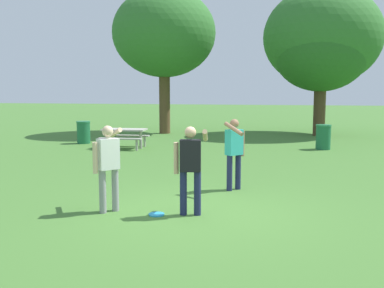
{
  "coord_description": "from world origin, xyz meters",
  "views": [
    {
      "loc": [
        1.48,
        -7.92,
        2.3
      ],
      "look_at": [
        -0.63,
        2.32,
        1.0
      ],
      "focal_mm": 40.93,
      "sensor_mm": 36.0,
      "label": 1
    }
  ],
  "objects_px": {
    "person_thrower": "(108,162)",
    "tree_tall_left": "(164,34)",
    "tree_far_right": "(322,37)",
    "person_bystander": "(190,163)",
    "person_catcher": "(234,149)",
    "tree_broad_center": "(321,52)",
    "trash_can_beside_table": "(84,132)",
    "picnic_table_near": "(124,134)",
    "trash_can_further_along": "(323,137)",
    "frisbee": "(157,214)"
  },
  "relations": [
    {
      "from": "person_bystander",
      "to": "tree_broad_center",
      "type": "xyz_separation_m",
      "value": [
        3.44,
        15.15,
        3.2
      ]
    },
    {
      "from": "person_thrower",
      "to": "tree_tall_left",
      "type": "xyz_separation_m",
      "value": [
        -2.91,
        14.78,
        4.22
      ]
    },
    {
      "from": "picnic_table_near",
      "to": "trash_can_beside_table",
      "type": "distance_m",
      "value": 2.54
    },
    {
      "from": "person_thrower",
      "to": "trash_can_further_along",
      "type": "height_order",
      "value": "person_thrower"
    },
    {
      "from": "person_thrower",
      "to": "person_bystander",
      "type": "xyz_separation_m",
      "value": [
        1.56,
        0.11,
        0.0
      ]
    },
    {
      "from": "person_bystander",
      "to": "trash_can_beside_table",
      "type": "height_order",
      "value": "person_bystander"
    },
    {
      "from": "person_thrower",
      "to": "person_bystander",
      "type": "height_order",
      "value": "same"
    },
    {
      "from": "person_thrower",
      "to": "tree_tall_left",
      "type": "relative_size",
      "value": 0.22
    },
    {
      "from": "person_thrower",
      "to": "tree_broad_center",
      "type": "bearing_deg",
      "value": 71.87
    },
    {
      "from": "person_catcher",
      "to": "trash_can_further_along",
      "type": "bearing_deg",
      "value": 70.92
    },
    {
      "from": "person_bystander",
      "to": "picnic_table_near",
      "type": "bearing_deg",
      "value": 117.5
    },
    {
      "from": "tree_far_right",
      "to": "trash_can_beside_table",
      "type": "bearing_deg",
      "value": -149.61
    },
    {
      "from": "person_catcher",
      "to": "person_thrower",
      "type": "bearing_deg",
      "value": -132.95
    },
    {
      "from": "person_thrower",
      "to": "picnic_table_near",
      "type": "relative_size",
      "value": 0.93
    },
    {
      "from": "trash_can_beside_table",
      "to": "tree_broad_center",
      "type": "distance_m",
      "value": 12.12
    },
    {
      "from": "person_catcher",
      "to": "tree_broad_center",
      "type": "xyz_separation_m",
      "value": [
        2.87,
        12.97,
        3.2
      ]
    },
    {
      "from": "person_bystander",
      "to": "tree_tall_left",
      "type": "relative_size",
      "value": 0.22
    },
    {
      "from": "trash_can_further_along",
      "to": "tree_far_right",
      "type": "relative_size",
      "value": 0.13
    },
    {
      "from": "tree_tall_left",
      "to": "person_bystander",
      "type": "bearing_deg",
      "value": -73.08
    },
    {
      "from": "person_thrower",
      "to": "frisbee",
      "type": "bearing_deg",
      "value": -2.42
    },
    {
      "from": "tree_broad_center",
      "to": "person_catcher",
      "type": "bearing_deg",
      "value": -102.46
    },
    {
      "from": "frisbee",
      "to": "picnic_table_near",
      "type": "relative_size",
      "value": 0.17
    },
    {
      "from": "tree_far_right",
      "to": "person_catcher",
      "type": "bearing_deg",
      "value": -102.27
    },
    {
      "from": "trash_can_further_along",
      "to": "tree_broad_center",
      "type": "xyz_separation_m",
      "value": [
        0.23,
        5.35,
        3.68
      ]
    },
    {
      "from": "person_thrower",
      "to": "person_catcher",
      "type": "xyz_separation_m",
      "value": [
        2.13,
        2.29,
        0.0
      ]
    },
    {
      "from": "tree_tall_left",
      "to": "picnic_table_near",
      "type": "bearing_deg",
      "value": -89.97
    },
    {
      "from": "person_catcher",
      "to": "tree_far_right",
      "type": "relative_size",
      "value": 0.22
    },
    {
      "from": "trash_can_further_along",
      "to": "tree_tall_left",
      "type": "relative_size",
      "value": 0.13
    },
    {
      "from": "person_thrower",
      "to": "person_catcher",
      "type": "distance_m",
      "value": 3.12
    },
    {
      "from": "person_bystander",
      "to": "frisbee",
      "type": "height_order",
      "value": "person_bystander"
    },
    {
      "from": "trash_can_beside_table",
      "to": "tree_tall_left",
      "type": "height_order",
      "value": "tree_tall_left"
    },
    {
      "from": "frisbee",
      "to": "person_thrower",
      "type": "bearing_deg",
      "value": 177.58
    },
    {
      "from": "frisbee",
      "to": "picnic_table_near",
      "type": "bearing_deg",
      "value": 113.83
    },
    {
      "from": "trash_can_beside_table",
      "to": "tree_tall_left",
      "type": "distance_m",
      "value": 7.21
    },
    {
      "from": "person_catcher",
      "to": "person_bystander",
      "type": "relative_size",
      "value": 1.0
    },
    {
      "from": "frisbee",
      "to": "trash_can_further_along",
      "type": "relative_size",
      "value": 0.31
    },
    {
      "from": "person_thrower",
      "to": "tree_tall_left",
      "type": "bearing_deg",
      "value": 101.13
    },
    {
      "from": "trash_can_beside_table",
      "to": "tree_far_right",
      "type": "distance_m",
      "value": 12.68
    },
    {
      "from": "person_thrower",
      "to": "tree_far_right",
      "type": "distance_m",
      "value": 17.07
    },
    {
      "from": "person_bystander",
      "to": "trash_can_further_along",
      "type": "distance_m",
      "value": 10.32
    },
    {
      "from": "person_catcher",
      "to": "person_bystander",
      "type": "height_order",
      "value": "same"
    },
    {
      "from": "trash_can_further_along",
      "to": "tree_far_right",
      "type": "xyz_separation_m",
      "value": [
        0.3,
        5.9,
        4.44
      ]
    },
    {
      "from": "person_thrower",
      "to": "person_bystander",
      "type": "bearing_deg",
      "value": 4.15
    },
    {
      "from": "person_catcher",
      "to": "trash_can_further_along",
      "type": "distance_m",
      "value": 8.08
    },
    {
      "from": "tree_far_right",
      "to": "picnic_table_near",
      "type": "bearing_deg",
      "value": -138.17
    },
    {
      "from": "person_bystander",
      "to": "picnic_table_near",
      "type": "height_order",
      "value": "person_bystander"
    },
    {
      "from": "tree_far_right",
      "to": "person_bystander",
      "type": "bearing_deg",
      "value": -102.62
    },
    {
      "from": "person_bystander",
      "to": "trash_can_beside_table",
      "type": "relative_size",
      "value": 1.71
    },
    {
      "from": "tree_broad_center",
      "to": "tree_far_right",
      "type": "relative_size",
      "value": 0.83
    },
    {
      "from": "person_catcher",
      "to": "tree_tall_left",
      "type": "bearing_deg",
      "value": 111.95
    }
  ]
}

